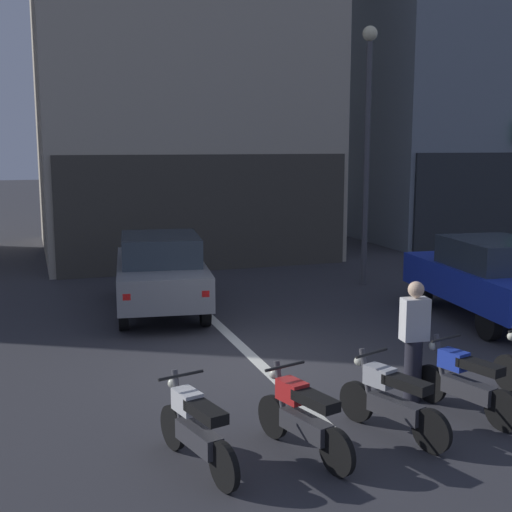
% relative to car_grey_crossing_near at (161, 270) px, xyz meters
% --- Properties ---
extents(ground_plane, '(120.00, 120.00, 0.00)m').
position_rel_car_grey_crossing_near_xyz_m(ground_plane, '(0.85, -3.83, -0.89)').
color(ground_plane, '#333338').
extents(lane_centre_line, '(0.20, 18.00, 0.01)m').
position_rel_car_grey_crossing_near_xyz_m(lane_centre_line, '(0.85, 2.17, -0.88)').
color(lane_centre_line, silver).
rests_on(lane_centre_line, ground).
extents(building_far_right, '(8.18, 7.31, 14.33)m').
position_rel_car_grey_crossing_near_xyz_m(building_far_right, '(13.06, 8.59, 6.26)').
color(building_far_right, gray).
rests_on(building_far_right, ground).
extents(car_grey_crossing_near, '(2.30, 4.30, 1.64)m').
position_rel_car_grey_crossing_near_xyz_m(car_grey_crossing_near, '(0.00, 0.00, 0.00)').
color(car_grey_crossing_near, black).
rests_on(car_grey_crossing_near, ground).
extents(car_blue_parked_kerbside, '(2.17, 4.26, 1.64)m').
position_rel_car_grey_crossing_near_xyz_m(car_blue_parked_kerbside, '(6.08, -2.74, 0.00)').
color(car_blue_parked_kerbside, black).
rests_on(car_blue_parked_kerbside, ground).
extents(car_silver_down_street, '(1.98, 4.19, 1.64)m').
position_rel_car_grey_crossing_near_xyz_m(car_silver_down_street, '(1.84, 8.10, 0.00)').
color(car_silver_down_street, black).
rests_on(car_silver_down_street, ground).
extents(street_lamp, '(0.36, 0.36, 6.24)m').
position_rel_car_grey_crossing_near_xyz_m(street_lamp, '(5.34, 1.16, 2.95)').
color(street_lamp, '#47474C').
rests_on(street_lamp, ground).
extents(motorcycle_white_row_leftmost, '(0.60, 1.63, 0.98)m').
position_rel_car_grey_crossing_near_xyz_m(motorcycle_white_row_leftmost, '(-0.95, -6.96, -0.43)').
color(motorcycle_white_row_leftmost, black).
rests_on(motorcycle_white_row_leftmost, ground).
extents(motorcycle_red_row_left_mid, '(0.63, 1.62, 0.98)m').
position_rel_car_grey_crossing_near_xyz_m(motorcycle_red_row_left_mid, '(0.26, -7.04, -0.43)').
color(motorcycle_red_row_left_mid, black).
rests_on(motorcycle_red_row_left_mid, ground).
extents(motorcycle_silver_row_centre, '(0.71, 1.59, 0.98)m').
position_rel_car_grey_crossing_near_xyz_m(motorcycle_silver_row_centre, '(1.47, -6.91, -0.43)').
color(motorcycle_silver_row_centre, black).
rests_on(motorcycle_silver_row_centre, ground).
extents(motorcycle_blue_row_right_mid, '(0.63, 1.62, 0.98)m').
position_rel_car_grey_crossing_near_xyz_m(motorcycle_blue_row_right_mid, '(2.68, -6.67, -0.43)').
color(motorcycle_blue_row_right_mid, black).
rests_on(motorcycle_blue_row_right_mid, ground).
extents(person_by_motorcycles, '(0.38, 0.25, 1.67)m').
position_rel_car_grey_crossing_near_xyz_m(person_by_motorcycles, '(2.32, -6.01, -0.03)').
color(person_by_motorcycles, '#23232D').
rests_on(person_by_motorcycles, ground).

